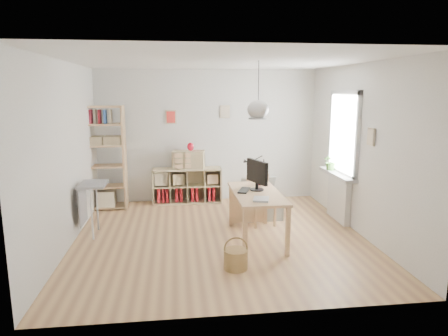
{
  "coord_description": "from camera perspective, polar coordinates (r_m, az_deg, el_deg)",
  "views": [
    {
      "loc": [
        -0.66,
        -5.95,
        2.27
      ],
      "look_at": [
        0.1,
        0.3,
        1.05
      ],
      "focal_mm": 32.0,
      "sensor_mm": 36.0,
      "label": 1
    }
  ],
  "objects": [
    {
      "name": "room_shell",
      "position": [
        5.93,
        4.89,
        8.32
      ],
      "size": [
        4.5,
        4.5,
        4.5
      ],
      "color": "white",
      "rests_on": "ground"
    },
    {
      "name": "potted_plant",
      "position": [
        7.47,
        15.04,
        0.92
      ],
      "size": [
        0.34,
        0.31,
        0.31
      ],
      "primitive_type": "imported",
      "rotation": [
        0.0,
        0.0,
        0.29
      ],
      "color": "#3C6C28",
      "rests_on": "windowsill"
    },
    {
      "name": "chair",
      "position": [
        6.92,
        5.2,
        -4.08
      ],
      "size": [
        0.48,
        0.48,
        0.84
      ],
      "rotation": [
        0.0,
        0.0,
        0.19
      ],
      "color": "gray",
      "rests_on": "ground"
    },
    {
      "name": "drawer_chest",
      "position": [
        8.11,
        -5.09,
        1.2
      ],
      "size": [
        0.68,
        0.4,
        0.36
      ],
      "primitive_type": "cube",
      "rotation": [
        0.0,
        0.0,
        -0.18
      ],
      "color": "tan",
      "rests_on": "cube_shelf"
    },
    {
      "name": "paper_tray",
      "position": [
        5.68,
        5.32,
        -4.45
      ],
      "size": [
        0.28,
        0.32,
        0.03
      ],
      "primitive_type": "cube",
      "rotation": [
        0.0,
        0.0,
        -0.26
      ],
      "color": "silver",
      "rests_on": "desk"
    },
    {
      "name": "desk",
      "position": [
        6.14,
        4.69,
        -4.3
      ],
      "size": [
        0.7,
        1.5,
        0.75
      ],
      "color": "#D8AE7C",
      "rests_on": "ground"
    },
    {
      "name": "window_unit",
      "position": [
        7.2,
        16.81,
        4.75
      ],
      "size": [
        0.07,
        1.16,
        1.46
      ],
      "color": "white",
      "rests_on": "ground"
    },
    {
      "name": "side_table",
      "position": [
        6.65,
        -18.71,
        -3.57
      ],
      "size": [
        0.4,
        0.55,
        0.85
      ],
      "color": "gray",
      "rests_on": "ground"
    },
    {
      "name": "windowsill",
      "position": [
        7.27,
        15.88,
        -0.89
      ],
      "size": [
        0.22,
        1.2,
        0.06
      ],
      "primitive_type": "cube",
      "color": "silver",
      "rests_on": "radiator"
    },
    {
      "name": "wicker_basket",
      "position": [
        5.29,
        1.7,
        -12.78
      ],
      "size": [
        0.32,
        0.31,
        0.43
      ],
      "rotation": [
        0.0,
        0.0,
        -0.01
      ],
      "color": "olive",
      "rests_on": "ground"
    },
    {
      "name": "tall_bookshelf",
      "position": [
        7.96,
        -16.81,
        1.95
      ],
      "size": [
        0.8,
        0.38,
        2.0
      ],
      "color": "#D8AE7C",
      "rests_on": "ground"
    },
    {
      "name": "ground",
      "position": [
        6.4,
        -0.57,
        -9.8
      ],
      "size": [
        4.5,
        4.5,
        0.0
      ],
      "primitive_type": "plane",
      "color": "tan",
      "rests_on": "ground"
    },
    {
      "name": "red_vase",
      "position": [
        8.07,
        -4.8,
        3.06
      ],
      "size": [
        0.14,
        0.14,
        0.17
      ],
      "primitive_type": "ellipsoid",
      "color": "#A90E1E",
      "rests_on": "drawer_chest"
    },
    {
      "name": "storage_chest",
      "position": [
        7.33,
        5.45,
        -5.27
      ],
      "size": [
        0.69,
        0.77,
        0.7
      ],
      "rotation": [
        0.0,
        0.0,
        0.04
      ],
      "color": "silver",
      "rests_on": "ground"
    },
    {
      "name": "keyboard",
      "position": [
        6.18,
        2.89,
        -3.2
      ],
      "size": [
        0.26,
        0.39,
        0.02
      ],
      "primitive_type": "cube",
      "rotation": [
        0.0,
        0.0,
        -0.36
      ],
      "color": "black",
      "rests_on": "desk"
    },
    {
      "name": "yarn_ball",
      "position": [
        6.55,
        5.2,
        -1.8
      ],
      "size": [
        0.16,
        0.16,
        0.16
      ],
      "primitive_type": "sphere",
      "color": "#480919",
      "rests_on": "desk"
    },
    {
      "name": "monitor",
      "position": [
        6.18,
        4.75,
        -0.8
      ],
      "size": [
        0.23,
        0.53,
        0.47
      ],
      "rotation": [
        0.0,
        0.0,
        0.35
      ],
      "color": "black",
      "rests_on": "desk"
    },
    {
      "name": "task_lamp",
      "position": [
        6.66,
        4.18,
        0.23
      ],
      "size": [
        0.39,
        0.14,
        0.42
      ],
      "color": "black",
      "rests_on": "desk"
    },
    {
      "name": "cube_shelf",
      "position": [
        8.27,
        -5.43,
        -2.88
      ],
      "size": [
        1.4,
        0.38,
        0.72
      ],
      "color": "tan",
      "rests_on": "ground"
    },
    {
      "name": "radiator",
      "position": [
        7.39,
        16.07,
        -4.15
      ],
      "size": [
        0.1,
        0.8,
        0.8
      ],
      "primitive_type": "cube",
      "color": "silver",
      "rests_on": "ground"
    }
  ]
}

